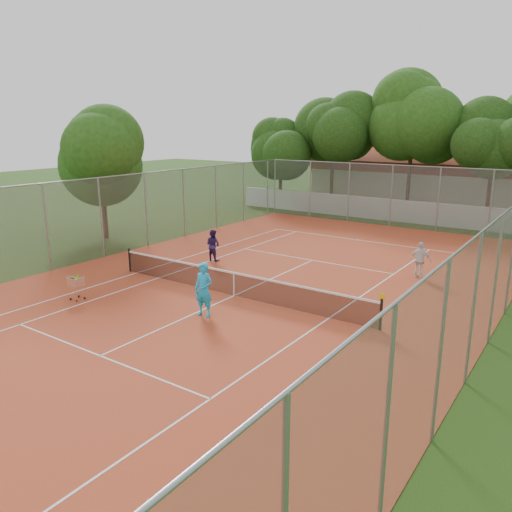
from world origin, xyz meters
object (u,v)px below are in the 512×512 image
Objects in this scene: clubhouse at (418,176)px; player_near at (204,290)px; player_far_left at (213,245)px; ball_hopper at (77,287)px; player_far_right at (420,260)px; tennis_net at (234,284)px.

clubhouse is 31.38m from player_near.
player_far_left reaches higher than ball_hopper.
player_near is (2.41, -31.26, -1.23)m from clubhouse.
ball_hopper is (-2.62, -32.78, -1.68)m from clubhouse.
player_far_left is at bearing 17.75° from player_far_right.
player_near is at bearing 61.76° from player_far_right.
clubhouse is at bearing 86.25° from player_near.
tennis_net is at bearing 139.08° from player_far_left.
player_far_left is at bearing 86.41° from ball_hopper.
tennis_net is at bearing -86.05° from clubhouse.
tennis_net is at bearing 51.85° from player_far_right.
tennis_net is 5.97m from ball_hopper.
player_near is 1.21× the size of player_far_right.
player_near is 5.27m from ball_hopper.
player_far_left is (-4.45, 5.90, -0.18)m from player_near.
tennis_net is at bearing 92.10° from player_near.
ball_hopper is at bearing -94.57° from clubhouse.
clubhouse reaches higher than ball_hopper.
player_far_right is at bearing -161.38° from player_far_left.
clubhouse is at bearing -93.55° from player_far_left.
player_near is at bearing 128.09° from player_far_left.
player_far_right is (7.18, -22.45, -1.39)m from clubhouse.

